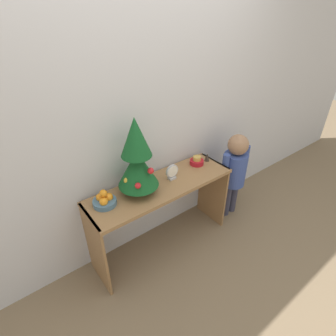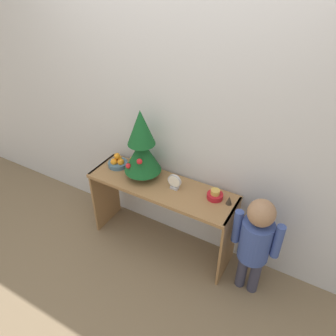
{
  "view_description": "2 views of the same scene",
  "coord_description": "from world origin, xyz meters",
  "px_view_note": "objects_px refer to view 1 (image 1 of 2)",
  "views": [
    {
      "loc": [
        -1.03,
        -1.22,
        1.93
      ],
      "look_at": [
        0.07,
        0.2,
        0.82
      ],
      "focal_mm": 28.0,
      "sensor_mm": 36.0,
      "label": 1
    },
    {
      "loc": [
        1.11,
        -1.63,
        2.36
      ],
      "look_at": [
        0.05,
        0.22,
        0.87
      ],
      "focal_mm": 35.0,
      "sensor_mm": 36.0,
      "label": 2
    }
  ],
  "objects_px": {
    "mini_tree": "(137,158)",
    "figurine": "(207,157)",
    "fruit_bowl": "(104,200)",
    "child_figure": "(235,168)",
    "singing_bowl": "(197,161)",
    "desk_clock": "(172,172)"
  },
  "relations": [
    {
      "from": "mini_tree",
      "to": "figurine",
      "type": "relative_size",
      "value": 8.43
    },
    {
      "from": "figurine",
      "to": "fruit_bowl",
      "type": "bearing_deg",
      "value": -179.63
    },
    {
      "from": "figurine",
      "to": "child_figure",
      "type": "xyz_separation_m",
      "value": [
        0.27,
        -0.13,
        -0.16
      ]
    },
    {
      "from": "mini_tree",
      "to": "figurine",
      "type": "bearing_deg",
      "value": 2.01
    },
    {
      "from": "figurine",
      "to": "child_figure",
      "type": "distance_m",
      "value": 0.34
    },
    {
      "from": "child_figure",
      "to": "mini_tree",
      "type": "bearing_deg",
      "value": 174.47
    },
    {
      "from": "singing_bowl",
      "to": "fruit_bowl",
      "type": "bearing_deg",
      "value": -178.94
    },
    {
      "from": "singing_bowl",
      "to": "desk_clock",
      "type": "xyz_separation_m",
      "value": [
        -0.33,
        -0.05,
        0.04
      ]
    },
    {
      "from": "fruit_bowl",
      "to": "child_figure",
      "type": "bearing_deg",
      "value": -5.23
    },
    {
      "from": "mini_tree",
      "to": "singing_bowl",
      "type": "xyz_separation_m",
      "value": [
        0.65,
        0.04,
        -0.27
      ]
    },
    {
      "from": "mini_tree",
      "to": "singing_bowl",
      "type": "bearing_deg",
      "value": 3.31
    },
    {
      "from": "singing_bowl",
      "to": "desk_clock",
      "type": "relative_size",
      "value": 0.93
    },
    {
      "from": "singing_bowl",
      "to": "figurine",
      "type": "relative_size",
      "value": 1.74
    },
    {
      "from": "fruit_bowl",
      "to": "child_figure",
      "type": "height_order",
      "value": "child_figure"
    },
    {
      "from": "fruit_bowl",
      "to": "desk_clock",
      "type": "xyz_separation_m",
      "value": [
        0.6,
        -0.04,
        0.03
      ]
    },
    {
      "from": "singing_bowl",
      "to": "desk_clock",
      "type": "bearing_deg",
      "value": -170.62
    },
    {
      "from": "singing_bowl",
      "to": "desk_clock",
      "type": "distance_m",
      "value": 0.34
    },
    {
      "from": "desk_clock",
      "to": "child_figure",
      "type": "distance_m",
      "value": 0.76
    },
    {
      "from": "fruit_bowl",
      "to": "figurine",
      "type": "distance_m",
      "value": 1.05
    },
    {
      "from": "fruit_bowl",
      "to": "singing_bowl",
      "type": "bearing_deg",
      "value": 1.06
    },
    {
      "from": "figurine",
      "to": "child_figure",
      "type": "height_order",
      "value": "child_figure"
    },
    {
      "from": "singing_bowl",
      "to": "child_figure",
      "type": "xyz_separation_m",
      "value": [
        0.39,
        -0.14,
        -0.15
      ]
    }
  ]
}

